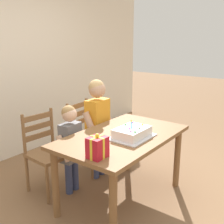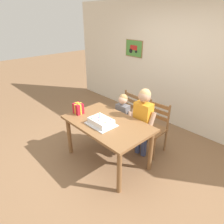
{
  "view_description": "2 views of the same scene",
  "coord_description": "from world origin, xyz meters",
  "px_view_note": "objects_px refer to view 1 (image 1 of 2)",
  "views": [
    {
      "loc": [
        -2.21,
        -1.53,
        1.72
      ],
      "look_at": [
        -0.08,
        0.07,
        1.0
      ],
      "focal_mm": 44.44,
      "sensor_mm": 36.0,
      "label": 1
    },
    {
      "loc": [
        2.11,
        -1.87,
        2.3
      ],
      "look_at": [
        0.08,
        0.03,
        0.95
      ],
      "focal_mm": 32.5,
      "sensor_mm": 36.0,
      "label": 2
    }
  ],
  "objects_px": {
    "child_older": "(98,119)",
    "chair_right": "(87,136)",
    "dining_table": "(122,144)",
    "birthday_cake": "(132,133)",
    "gift_box_red_large": "(97,147)",
    "chair_left": "(47,152)",
    "child_younger": "(71,141)"
  },
  "relations": [
    {
      "from": "dining_table",
      "to": "child_younger",
      "type": "height_order",
      "value": "child_younger"
    },
    {
      "from": "gift_box_red_large",
      "to": "birthday_cake",
      "type": "bearing_deg",
      "value": 2.76
    },
    {
      "from": "dining_table",
      "to": "chair_left",
      "type": "height_order",
      "value": "chair_left"
    },
    {
      "from": "gift_box_red_large",
      "to": "chair_left",
      "type": "relative_size",
      "value": 0.23
    },
    {
      "from": "dining_table",
      "to": "gift_box_red_large",
      "type": "height_order",
      "value": "gift_box_red_large"
    },
    {
      "from": "dining_table",
      "to": "child_older",
      "type": "bearing_deg",
      "value": 64.19
    },
    {
      "from": "chair_right",
      "to": "child_younger",
      "type": "bearing_deg",
      "value": -155.4
    },
    {
      "from": "chair_right",
      "to": "child_older",
      "type": "bearing_deg",
      "value": -104.46
    },
    {
      "from": "gift_box_red_large",
      "to": "chair_right",
      "type": "height_order",
      "value": "gift_box_red_large"
    },
    {
      "from": "child_older",
      "to": "gift_box_red_large",
      "type": "bearing_deg",
      "value": -140.26
    },
    {
      "from": "dining_table",
      "to": "birthday_cake",
      "type": "relative_size",
      "value": 3.21
    },
    {
      "from": "chair_left",
      "to": "child_younger",
      "type": "bearing_deg",
      "value": -61.74
    },
    {
      "from": "dining_table",
      "to": "gift_box_red_large",
      "type": "distance_m",
      "value": 0.63
    },
    {
      "from": "gift_box_red_large",
      "to": "child_older",
      "type": "height_order",
      "value": "child_older"
    },
    {
      "from": "dining_table",
      "to": "chair_left",
      "type": "distance_m",
      "value": 0.88
    },
    {
      "from": "gift_box_red_large",
      "to": "dining_table",
      "type": "bearing_deg",
      "value": 14.37
    },
    {
      "from": "dining_table",
      "to": "birthday_cake",
      "type": "height_order",
      "value": "birthday_cake"
    },
    {
      "from": "child_younger",
      "to": "chair_left",
      "type": "bearing_deg",
      "value": 118.26
    },
    {
      "from": "birthday_cake",
      "to": "gift_box_red_large",
      "type": "relative_size",
      "value": 2.05
    },
    {
      "from": "chair_right",
      "to": "gift_box_red_large",
      "type": "bearing_deg",
      "value": -133.81
    },
    {
      "from": "child_younger",
      "to": "child_older",
      "type": "bearing_deg",
      "value": -0.06
    },
    {
      "from": "chair_left",
      "to": "child_older",
      "type": "height_order",
      "value": "child_older"
    },
    {
      "from": "birthday_cake",
      "to": "chair_left",
      "type": "bearing_deg",
      "value": 109.41
    },
    {
      "from": "gift_box_red_large",
      "to": "chair_left",
      "type": "height_order",
      "value": "gift_box_red_large"
    },
    {
      "from": "gift_box_red_large",
      "to": "chair_right",
      "type": "distance_m",
      "value": 1.37
    },
    {
      "from": "birthday_cake",
      "to": "child_younger",
      "type": "bearing_deg",
      "value": 105.95
    },
    {
      "from": "child_older",
      "to": "chair_right",
      "type": "bearing_deg",
      "value": 75.54
    },
    {
      "from": "gift_box_red_large",
      "to": "child_younger",
      "type": "bearing_deg",
      "value": 61.83
    },
    {
      "from": "chair_left",
      "to": "gift_box_red_large",
      "type": "bearing_deg",
      "value": -104.55
    },
    {
      "from": "dining_table",
      "to": "gift_box_red_large",
      "type": "xyz_separation_m",
      "value": [
        -0.58,
        -0.15,
        0.19
      ]
    },
    {
      "from": "child_younger",
      "to": "dining_table",
      "type": "bearing_deg",
      "value": -70.17
    },
    {
      "from": "chair_right",
      "to": "child_older",
      "type": "distance_m",
      "value": 0.38
    }
  ]
}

